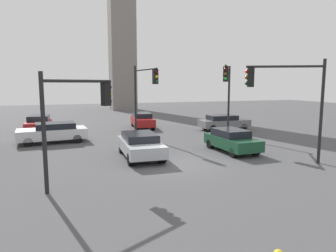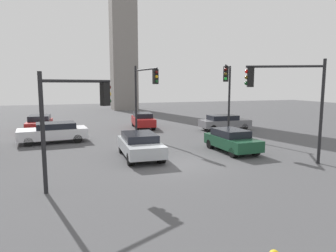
{
  "view_description": "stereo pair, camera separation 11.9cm",
  "coord_description": "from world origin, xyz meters",
  "px_view_note": "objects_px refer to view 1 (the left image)",
  "views": [
    {
      "loc": [
        -5.59,
        -14.65,
        4.14
      ],
      "look_at": [
        0.6,
        3.5,
        1.5
      ],
      "focal_mm": 32.76,
      "sensor_mm": 36.0,
      "label": 1
    },
    {
      "loc": [
        -5.48,
        -14.69,
        4.14
      ],
      "look_at": [
        0.6,
        3.5,
        1.5
      ],
      "focal_mm": 32.76,
      "sensor_mm": 36.0,
      "label": 2
    }
  ],
  "objects_px": {
    "car_1": "(39,123)",
    "car_5": "(140,145)",
    "traffic_light_2": "(79,107)",
    "traffic_light_0": "(144,87)",
    "car_0": "(142,120)",
    "traffic_light_3": "(227,86)",
    "car_2": "(224,122)",
    "car_3": "(232,140)",
    "car_4": "(53,132)",
    "traffic_light_1": "(287,90)"
  },
  "relations": [
    {
      "from": "car_5",
      "to": "car_0",
      "type": "bearing_deg",
      "value": 166.87
    },
    {
      "from": "car_5",
      "to": "car_3",
      "type": "bearing_deg",
      "value": 88.36
    },
    {
      "from": "car_1",
      "to": "car_5",
      "type": "distance_m",
      "value": 13.99
    },
    {
      "from": "car_3",
      "to": "traffic_light_1",
      "type": "bearing_deg",
      "value": 19.6
    },
    {
      "from": "traffic_light_0",
      "to": "car_0",
      "type": "bearing_deg",
      "value": 159.1
    },
    {
      "from": "traffic_light_0",
      "to": "traffic_light_3",
      "type": "distance_m",
      "value": 6.04
    },
    {
      "from": "car_3",
      "to": "car_5",
      "type": "distance_m",
      "value": 5.69
    },
    {
      "from": "car_4",
      "to": "car_5",
      "type": "bearing_deg",
      "value": 122.02
    },
    {
      "from": "car_0",
      "to": "car_1",
      "type": "bearing_deg",
      "value": -91.3
    },
    {
      "from": "traffic_light_3",
      "to": "car_1",
      "type": "xyz_separation_m",
      "value": [
        -13.4,
        9.48,
        -3.27
      ]
    },
    {
      "from": "traffic_light_1",
      "to": "car_0",
      "type": "relative_size",
      "value": 1.19
    },
    {
      "from": "car_0",
      "to": "car_1",
      "type": "xyz_separation_m",
      "value": [
        -9.14,
        1.17,
        -0.04
      ]
    },
    {
      "from": "car_0",
      "to": "car_5",
      "type": "height_order",
      "value": "car_0"
    },
    {
      "from": "traffic_light_1",
      "to": "traffic_light_3",
      "type": "bearing_deg",
      "value": -67.04
    },
    {
      "from": "traffic_light_3",
      "to": "car_0",
      "type": "distance_m",
      "value": 9.88
    },
    {
      "from": "car_1",
      "to": "car_4",
      "type": "distance_m",
      "value": 6.32
    },
    {
      "from": "car_0",
      "to": "car_5",
      "type": "xyz_separation_m",
      "value": [
        -2.97,
        -11.39,
        -0.03
      ]
    },
    {
      "from": "car_1",
      "to": "car_5",
      "type": "bearing_deg",
      "value": 28.22
    },
    {
      "from": "traffic_light_2",
      "to": "car_0",
      "type": "relative_size",
      "value": 1.01
    },
    {
      "from": "car_0",
      "to": "car_3",
      "type": "bearing_deg",
      "value": 19.03
    },
    {
      "from": "traffic_light_2",
      "to": "car_5",
      "type": "relative_size",
      "value": 1.04
    },
    {
      "from": "traffic_light_0",
      "to": "traffic_light_1",
      "type": "height_order",
      "value": "traffic_light_0"
    },
    {
      "from": "car_1",
      "to": "car_5",
      "type": "xyz_separation_m",
      "value": [
        6.17,
        -12.55,
        0.02
      ]
    },
    {
      "from": "traffic_light_2",
      "to": "traffic_light_3",
      "type": "bearing_deg",
      "value": 4.96
    },
    {
      "from": "car_5",
      "to": "car_4",
      "type": "bearing_deg",
      "value": -141.49
    },
    {
      "from": "traffic_light_1",
      "to": "car_3",
      "type": "bearing_deg",
      "value": -42.96
    },
    {
      "from": "car_1",
      "to": "car_3",
      "type": "height_order",
      "value": "car_1"
    },
    {
      "from": "car_1",
      "to": "car_3",
      "type": "xyz_separation_m",
      "value": [
        11.86,
        -12.86,
        -0.0
      ]
    },
    {
      "from": "traffic_light_2",
      "to": "car_5",
      "type": "bearing_deg",
      "value": 20.04
    },
    {
      "from": "traffic_light_0",
      "to": "car_0",
      "type": "relative_size",
      "value": 1.22
    },
    {
      "from": "car_3",
      "to": "car_4",
      "type": "xyz_separation_m",
      "value": [
        -10.5,
        6.69,
        0.04
      ]
    },
    {
      "from": "car_5",
      "to": "car_2",
      "type": "bearing_deg",
      "value": 130.38
    },
    {
      "from": "traffic_light_3",
      "to": "car_2",
      "type": "height_order",
      "value": "traffic_light_3"
    },
    {
      "from": "car_3",
      "to": "car_2",
      "type": "bearing_deg",
      "value": 151.96
    },
    {
      "from": "traffic_light_0",
      "to": "traffic_light_2",
      "type": "distance_m",
      "value": 10.56
    },
    {
      "from": "car_2",
      "to": "car_5",
      "type": "bearing_deg",
      "value": -139.75
    },
    {
      "from": "traffic_light_3",
      "to": "car_0",
      "type": "xyz_separation_m",
      "value": [
        -4.25,
        8.32,
        -3.22
      ]
    },
    {
      "from": "car_4",
      "to": "traffic_light_3",
      "type": "bearing_deg",
      "value": 159.61
    },
    {
      "from": "car_0",
      "to": "car_4",
      "type": "relative_size",
      "value": 0.94
    },
    {
      "from": "traffic_light_1",
      "to": "traffic_light_3",
      "type": "distance_m",
      "value": 6.57
    },
    {
      "from": "traffic_light_1",
      "to": "traffic_light_3",
      "type": "height_order",
      "value": "traffic_light_3"
    },
    {
      "from": "traffic_light_2",
      "to": "car_4",
      "type": "height_order",
      "value": "traffic_light_2"
    },
    {
      "from": "traffic_light_2",
      "to": "car_1",
      "type": "distance_m",
      "value": 16.77
    },
    {
      "from": "traffic_light_3",
      "to": "car_4",
      "type": "height_order",
      "value": "traffic_light_3"
    },
    {
      "from": "traffic_light_2",
      "to": "car_5",
      "type": "height_order",
      "value": "traffic_light_2"
    },
    {
      "from": "car_3",
      "to": "car_5",
      "type": "xyz_separation_m",
      "value": [
        -5.68,
        0.31,
        0.02
      ]
    },
    {
      "from": "traffic_light_0",
      "to": "car_5",
      "type": "relative_size",
      "value": 1.25
    },
    {
      "from": "car_0",
      "to": "car_1",
      "type": "height_order",
      "value": "car_0"
    },
    {
      "from": "car_3",
      "to": "car_5",
      "type": "height_order",
      "value": "same"
    },
    {
      "from": "car_0",
      "to": "car_4",
      "type": "xyz_separation_m",
      "value": [
        -7.78,
        -5.0,
        -0.01
      ]
    }
  ]
}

